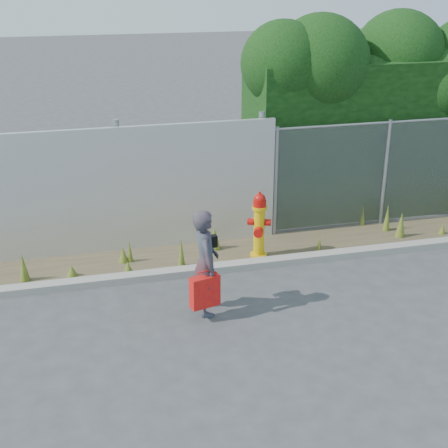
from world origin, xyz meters
TOP-DOWN VIEW (x-y plane):
  - ground at (0.00, 0.00)m, footprint 80.00×80.00m
  - curb at (0.00, 1.80)m, footprint 16.00×0.22m
  - weed_strip at (0.14, 2.42)m, footprint 16.00×1.27m
  - corrugated_fence at (-3.25, 3.01)m, footprint 8.50×0.21m
  - chainlink_fence at (4.25, 3.00)m, footprint 6.50×0.07m
  - hedge at (4.39, 4.01)m, footprint 7.56×2.14m
  - fire_hydrant at (0.50, 2.16)m, footprint 0.40×0.35m
  - woman at (-0.76, 0.61)m, footprint 0.40×0.59m
  - red_tote_bag at (-0.82, 0.41)m, footprint 0.42×0.15m
  - black_shoulder_bag at (-0.66, 0.82)m, footprint 0.23×0.10m

SIDE VIEW (x-z plane):
  - ground at x=0.00m, z-range 0.00..0.00m
  - curb at x=0.00m, z-range 0.00..0.12m
  - weed_strip at x=0.14m, z-range -0.15..0.38m
  - red_tote_bag at x=-0.82m, z-range 0.17..0.71m
  - fire_hydrant at x=0.50m, z-range -0.02..1.16m
  - woman at x=-0.76m, z-range 0.00..1.56m
  - black_shoulder_bag at x=-0.66m, z-range 0.91..1.08m
  - chainlink_fence at x=4.25m, z-range 0.01..2.06m
  - corrugated_fence at x=-3.25m, z-range -0.05..2.25m
  - hedge at x=4.39m, z-range 0.22..4.10m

